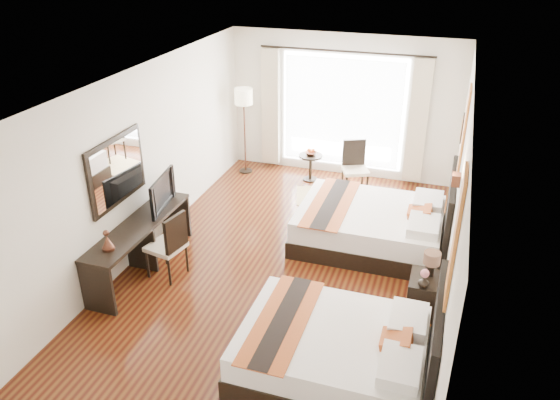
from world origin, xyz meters
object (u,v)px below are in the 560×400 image
(window_chair, at_px, (355,178))
(nightstand, at_px, (425,295))
(vase, at_px, (424,282))
(desk_chair, at_px, (168,257))
(floor_lamp, at_px, (244,102))
(side_table, at_px, (310,168))
(television, at_px, (157,192))
(bed_far, at_px, (376,225))
(console_desk, at_px, (141,246))
(fruit_bowl, at_px, (311,153))
(bed_near, at_px, (341,350))
(table_lamp, at_px, (432,260))

(window_chair, bearing_deg, nightstand, 2.35)
(vase, height_order, desk_chair, desk_chair)
(floor_lamp, height_order, side_table, floor_lamp)
(television, height_order, floor_lamp, floor_lamp)
(bed_far, distance_m, console_desk, 3.61)
(console_desk, relative_size, television, 2.45)
(console_desk, bearing_deg, vase, 1.12)
(side_table, xyz_separation_m, fruit_bowl, (-0.00, 0.02, 0.29))
(console_desk, xyz_separation_m, window_chair, (2.45, 3.53, -0.07))
(desk_chair, distance_m, window_chair, 4.08)
(bed_near, distance_m, table_lamp, 1.78)
(vase, distance_m, floor_lamp, 5.43)
(side_table, bearing_deg, console_desk, -111.52)
(table_lamp, bearing_deg, console_desk, -174.75)
(table_lamp, bearing_deg, desk_chair, -173.74)
(television, height_order, fruit_bowl, television)
(table_lamp, relative_size, desk_chair, 0.34)
(bed_near, relative_size, bed_far, 0.93)
(nightstand, bearing_deg, fruit_bowl, 125.26)
(window_chair, bearing_deg, television, -62.58)
(nightstand, bearing_deg, floor_lamp, 137.81)
(fruit_bowl, bearing_deg, television, -114.26)
(nightstand, distance_m, window_chair, 3.62)
(console_desk, bearing_deg, fruit_bowl, 68.63)
(nightstand, relative_size, table_lamp, 1.52)
(bed_near, height_order, window_chair, bed_near)
(nightstand, height_order, fruit_bowl, fruit_bowl)
(vase, bearing_deg, window_chair, 114.01)
(fruit_bowl, height_order, window_chair, window_chair)
(table_lamp, distance_m, vase, 0.34)
(bed_near, xyz_separation_m, television, (-3.20, 1.71, 0.70))
(floor_lamp, relative_size, side_table, 3.27)
(television, bearing_deg, fruit_bowl, -32.78)
(bed_near, distance_m, floor_lamp, 5.95)
(table_lamp, height_order, console_desk, table_lamp)
(desk_chair, distance_m, fruit_bowl, 4.01)
(side_table, height_order, window_chair, window_chair)
(bed_near, xyz_separation_m, side_table, (-1.71, 4.98, -0.05))
(bed_near, relative_size, window_chair, 2.16)
(desk_chair, height_order, fruit_bowl, desk_chair)
(television, xyz_separation_m, desk_chair, (0.42, -0.57, -0.71))
(table_lamp, height_order, floor_lamp, floor_lamp)
(nightstand, height_order, console_desk, console_desk)
(vase, bearing_deg, floor_lamp, 135.97)
(bed_near, relative_size, nightstand, 4.10)
(table_lamp, bearing_deg, bed_far, 122.76)
(bed_near, xyz_separation_m, table_lamp, (0.82, 1.53, 0.42))
(bed_far, height_order, fruit_bowl, bed_far)
(nightstand, xyz_separation_m, vase, (-0.04, -0.20, 0.32))
(floor_lamp, distance_m, window_chair, 2.61)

